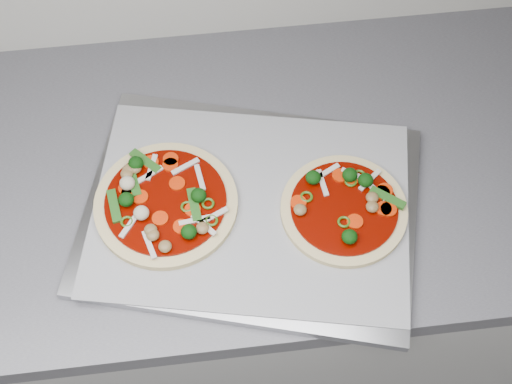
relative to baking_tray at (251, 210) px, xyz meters
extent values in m
cube|color=#B6B6B3|center=(-0.23, 0.08, -0.48)|extent=(3.60, 0.60, 0.86)
cube|color=slate|center=(-0.23, 0.08, -0.03)|extent=(3.60, 0.60, 0.04)
cube|color=#95969B|center=(0.00, 0.00, 0.00)|extent=(0.59, 0.50, 0.02)
cube|color=#A3A3A9|center=(0.00, 0.00, 0.01)|extent=(0.55, 0.45, 0.00)
cylinder|color=#CDB57E|center=(-0.13, 0.02, 0.02)|extent=(0.30, 0.30, 0.01)
cylinder|color=#6D0200|center=(-0.13, 0.02, 0.02)|extent=(0.25, 0.25, 0.00)
cube|color=beige|center=(-0.09, 0.07, 0.03)|extent=(0.05, 0.03, 0.00)
ellipsoid|color=#103D0D|center=(-0.17, 0.08, 0.04)|extent=(0.03, 0.03, 0.02)
ellipsoid|color=#BBAF92|center=(-0.17, -0.01, 0.04)|extent=(0.03, 0.03, 0.02)
cube|color=beige|center=(-0.15, 0.06, 0.03)|extent=(0.05, 0.03, 0.00)
cylinder|color=red|center=(-0.11, 0.04, 0.03)|extent=(0.03, 0.03, 0.00)
cube|color=beige|center=(-0.15, 0.08, 0.03)|extent=(0.02, 0.05, 0.00)
ellipsoid|color=brown|center=(-0.15, -0.04, 0.03)|extent=(0.02, 0.02, 0.01)
torus|color=#2F5312|center=(-0.19, -0.01, 0.03)|extent=(0.03, 0.03, 0.00)
cylinder|color=red|center=(-0.11, -0.03, 0.03)|extent=(0.03, 0.03, 0.00)
cylinder|color=red|center=(-0.19, 0.05, 0.03)|extent=(0.03, 0.03, 0.00)
torus|color=#2F5312|center=(-0.06, 0.00, 0.03)|extent=(0.03, 0.03, 0.00)
cylinder|color=red|center=(-0.12, 0.08, 0.03)|extent=(0.04, 0.04, 0.00)
torus|color=#2F5312|center=(-0.10, 0.00, 0.03)|extent=(0.02, 0.02, 0.00)
ellipsoid|color=brown|center=(-0.19, 0.07, 0.03)|extent=(0.03, 0.03, 0.01)
ellipsoid|color=#103D0D|center=(-0.08, 0.01, 0.04)|extent=(0.03, 0.03, 0.02)
cube|color=#2E621F|center=(-0.21, 0.02, 0.03)|extent=(0.02, 0.06, 0.00)
cube|color=beige|center=(-0.06, -0.02, 0.03)|extent=(0.05, 0.03, 0.00)
ellipsoid|color=brown|center=(-0.15, -0.03, 0.03)|extent=(0.03, 0.03, 0.01)
ellipsoid|color=brown|center=(-0.17, 0.08, 0.03)|extent=(0.03, 0.03, 0.01)
ellipsoid|color=brown|center=(-0.08, -0.04, 0.03)|extent=(0.03, 0.03, 0.01)
cube|color=beige|center=(-0.07, 0.05, 0.03)|extent=(0.01, 0.05, 0.00)
ellipsoid|color=#103D0D|center=(-0.10, -0.05, 0.04)|extent=(0.03, 0.03, 0.02)
cube|color=#2E621F|center=(-0.09, 0.00, 0.03)|extent=(0.02, 0.06, 0.00)
cylinder|color=red|center=(-0.09, 0.00, 0.03)|extent=(0.03, 0.03, 0.00)
cube|color=beige|center=(-0.07, -0.03, 0.03)|extent=(0.04, 0.04, 0.00)
cylinder|color=red|center=(-0.14, -0.01, 0.03)|extent=(0.03, 0.03, 0.00)
cube|color=beige|center=(-0.16, -0.06, 0.03)|extent=(0.02, 0.05, 0.00)
cube|color=beige|center=(-0.09, -0.02, 0.03)|extent=(0.05, 0.01, 0.00)
ellipsoid|color=#103D0D|center=(-0.19, 0.02, 0.04)|extent=(0.03, 0.03, 0.02)
cube|color=#2E621F|center=(-0.16, 0.09, 0.03)|extent=(0.05, 0.05, 0.00)
cylinder|color=red|center=(-0.12, 0.09, 0.03)|extent=(0.04, 0.04, 0.00)
torus|color=#2F5312|center=(-0.06, -0.03, 0.03)|extent=(0.03, 0.03, 0.00)
cylinder|color=red|center=(-0.17, 0.03, 0.03)|extent=(0.03, 0.03, 0.00)
cube|color=beige|center=(-0.18, -0.02, 0.03)|extent=(0.03, 0.04, 0.00)
ellipsoid|color=#BBAF92|center=(-0.18, 0.05, 0.04)|extent=(0.03, 0.03, 0.02)
ellipsoid|color=brown|center=(-0.13, -0.06, 0.03)|extent=(0.03, 0.03, 0.01)
cylinder|color=red|center=(-0.15, 0.09, 0.03)|extent=(0.03, 0.03, 0.00)
cylinder|color=red|center=(-0.18, 0.04, 0.03)|extent=(0.03, 0.03, 0.00)
cube|color=#2E621F|center=(-0.18, 0.06, 0.03)|extent=(0.03, 0.06, 0.00)
ellipsoid|color=brown|center=(-0.18, 0.08, 0.03)|extent=(0.02, 0.02, 0.01)
cylinder|color=#CDB57E|center=(0.14, -0.02, 0.02)|extent=(0.20, 0.20, 0.01)
cylinder|color=#6D0200|center=(0.14, -0.02, 0.02)|extent=(0.17, 0.17, 0.00)
torus|color=#2F5312|center=(0.13, -0.05, 0.03)|extent=(0.03, 0.03, 0.00)
cylinder|color=red|center=(0.20, -0.01, 0.03)|extent=(0.04, 0.04, 0.00)
cylinder|color=red|center=(0.21, -0.04, 0.03)|extent=(0.03, 0.03, 0.00)
cylinder|color=red|center=(0.16, 0.02, 0.03)|extent=(0.03, 0.03, 0.00)
cube|color=beige|center=(0.19, 0.00, 0.03)|extent=(0.03, 0.04, 0.00)
ellipsoid|color=#103D0D|center=(0.18, 0.01, 0.03)|extent=(0.03, 0.03, 0.02)
cube|color=beige|center=(0.11, 0.02, 0.03)|extent=(0.01, 0.05, 0.00)
cube|color=beige|center=(0.19, 0.02, 0.03)|extent=(0.04, 0.04, 0.00)
ellipsoid|color=#103D0D|center=(0.14, -0.08, 0.03)|extent=(0.03, 0.03, 0.02)
torus|color=#2F5312|center=(0.16, 0.02, 0.03)|extent=(0.03, 0.03, 0.00)
cylinder|color=red|center=(0.14, 0.03, 0.03)|extent=(0.03, 0.03, 0.00)
torus|color=#2F5312|center=(0.09, 0.00, 0.03)|extent=(0.03, 0.03, 0.00)
ellipsoid|color=#103D0D|center=(0.16, 0.02, 0.03)|extent=(0.03, 0.03, 0.02)
cylinder|color=red|center=(0.20, -0.04, 0.03)|extent=(0.04, 0.04, 0.00)
cube|color=beige|center=(0.17, 0.03, 0.03)|extent=(0.04, 0.03, 0.00)
cylinder|color=red|center=(0.21, 0.00, 0.03)|extent=(0.03, 0.03, 0.00)
ellipsoid|color=brown|center=(0.18, -0.02, 0.03)|extent=(0.03, 0.03, 0.01)
cube|color=#2E621F|center=(0.21, -0.02, 0.03)|extent=(0.05, 0.05, 0.00)
ellipsoid|color=brown|center=(0.18, -0.03, 0.03)|extent=(0.03, 0.03, 0.01)
ellipsoid|color=brown|center=(0.07, -0.03, 0.03)|extent=(0.02, 0.02, 0.01)
cube|color=beige|center=(0.12, 0.04, 0.03)|extent=(0.05, 0.03, 0.00)
torus|color=#2F5312|center=(0.17, 0.03, 0.03)|extent=(0.03, 0.03, 0.00)
cylinder|color=red|center=(0.15, -0.05, 0.03)|extent=(0.03, 0.03, 0.00)
ellipsoid|color=#103D0D|center=(0.10, 0.03, 0.03)|extent=(0.03, 0.03, 0.02)
cylinder|color=red|center=(0.07, -0.01, 0.03)|extent=(0.03, 0.03, 0.00)
camera|label=1|loc=(-0.06, -0.54, 0.97)|focal=50.00mm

